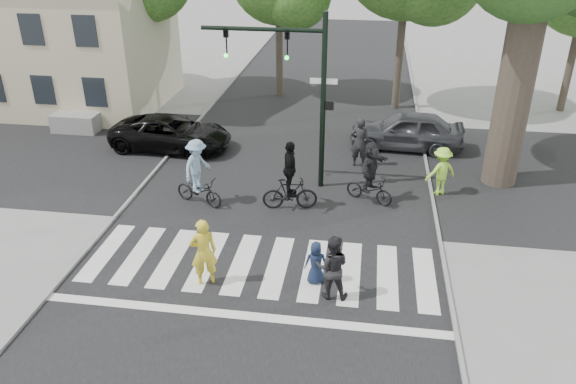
{
  "coord_description": "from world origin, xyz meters",
  "views": [
    {
      "loc": [
        2.69,
        -11.7,
        8.81
      ],
      "look_at": [
        0.5,
        3.0,
        1.3
      ],
      "focal_mm": 35.0,
      "sensor_mm": 36.0,
      "label": 1
    }
  ],
  "objects_px": {
    "traffic_signal": "(298,77)",
    "pedestrian_child": "(316,263)",
    "pedestrian_adult": "(332,267)",
    "cyclist_left": "(198,177)",
    "car_suv": "(171,133)",
    "pedestrian_woman": "(204,252)",
    "cyclist_right": "(370,176)",
    "car_grey": "(407,130)",
    "cyclist_mid": "(290,182)"
  },
  "relations": [
    {
      "from": "cyclist_mid",
      "to": "traffic_signal",
      "type": "bearing_deg",
      "value": 90.1
    },
    {
      "from": "pedestrian_woman",
      "to": "car_grey",
      "type": "relative_size",
      "value": 0.42
    },
    {
      "from": "traffic_signal",
      "to": "pedestrian_child",
      "type": "height_order",
      "value": "traffic_signal"
    },
    {
      "from": "cyclist_mid",
      "to": "car_suv",
      "type": "bearing_deg",
      "value": 141.5
    },
    {
      "from": "pedestrian_adult",
      "to": "car_suv",
      "type": "xyz_separation_m",
      "value": [
        -7.23,
        8.86,
        -0.2
      ]
    },
    {
      "from": "traffic_signal",
      "to": "cyclist_right",
      "type": "xyz_separation_m",
      "value": [
        2.56,
        -0.93,
        -2.95
      ]
    },
    {
      "from": "cyclist_right",
      "to": "cyclist_mid",
      "type": "bearing_deg",
      "value": -160.82
    },
    {
      "from": "pedestrian_child",
      "to": "cyclist_right",
      "type": "bearing_deg",
      "value": -117.1
    },
    {
      "from": "pedestrian_child",
      "to": "car_grey",
      "type": "bearing_deg",
      "value": -117.33
    },
    {
      "from": "car_suv",
      "to": "car_grey",
      "type": "relative_size",
      "value": 1.07
    },
    {
      "from": "cyclist_left",
      "to": "cyclist_right",
      "type": "distance_m",
      "value": 5.67
    },
    {
      "from": "cyclist_right",
      "to": "car_grey",
      "type": "distance_m",
      "value": 5.18
    },
    {
      "from": "traffic_signal",
      "to": "cyclist_mid",
      "type": "bearing_deg",
      "value": -89.9
    },
    {
      "from": "pedestrian_child",
      "to": "car_suv",
      "type": "xyz_separation_m",
      "value": [
        -6.77,
        8.33,
        0.07
      ]
    },
    {
      "from": "car_grey",
      "to": "cyclist_right",
      "type": "bearing_deg",
      "value": -12.66
    },
    {
      "from": "pedestrian_woman",
      "to": "cyclist_left",
      "type": "relative_size",
      "value": 0.83
    },
    {
      "from": "traffic_signal",
      "to": "pedestrian_child",
      "type": "relative_size",
      "value": 4.99
    },
    {
      "from": "pedestrian_woman",
      "to": "car_suv",
      "type": "bearing_deg",
      "value": -90.67
    },
    {
      "from": "pedestrian_woman",
      "to": "cyclist_left",
      "type": "height_order",
      "value": "cyclist_left"
    },
    {
      "from": "pedestrian_adult",
      "to": "car_grey",
      "type": "distance_m",
      "value": 10.59
    },
    {
      "from": "cyclist_mid",
      "to": "cyclist_right",
      "type": "relative_size",
      "value": 1.1
    },
    {
      "from": "traffic_signal",
      "to": "cyclist_right",
      "type": "bearing_deg",
      "value": -20.02
    },
    {
      "from": "pedestrian_woman",
      "to": "pedestrian_adult",
      "type": "distance_m",
      "value": 3.32
    },
    {
      "from": "pedestrian_child",
      "to": "cyclist_left",
      "type": "distance_m",
      "value": 5.76
    },
    {
      "from": "traffic_signal",
      "to": "pedestrian_child",
      "type": "xyz_separation_m",
      "value": [
        1.26,
        -5.76,
        -3.3
      ]
    },
    {
      "from": "cyclist_left",
      "to": "car_grey",
      "type": "height_order",
      "value": "cyclist_left"
    },
    {
      "from": "cyclist_left",
      "to": "cyclist_mid",
      "type": "distance_m",
      "value": 3.02
    },
    {
      "from": "car_suv",
      "to": "car_grey",
      "type": "distance_m",
      "value": 9.58
    },
    {
      "from": "car_suv",
      "to": "pedestrian_woman",
      "type": "bearing_deg",
      "value": -152.69
    },
    {
      "from": "pedestrian_woman",
      "to": "pedestrian_adult",
      "type": "height_order",
      "value": "pedestrian_woman"
    },
    {
      "from": "cyclist_right",
      "to": "car_grey",
      "type": "bearing_deg",
      "value": 74.46
    },
    {
      "from": "cyclist_left",
      "to": "cyclist_mid",
      "type": "height_order",
      "value": "cyclist_mid"
    },
    {
      "from": "pedestrian_adult",
      "to": "car_grey",
      "type": "xyz_separation_m",
      "value": [
        2.23,
        10.35,
        -0.1
      ]
    },
    {
      "from": "traffic_signal",
      "to": "cyclist_left",
      "type": "relative_size",
      "value": 2.64
    },
    {
      "from": "cyclist_left",
      "to": "cyclist_right",
      "type": "xyz_separation_m",
      "value": [
        5.58,
        1.0,
        -0.03
      ]
    },
    {
      "from": "traffic_signal",
      "to": "car_suv",
      "type": "bearing_deg",
      "value": 155.04
    },
    {
      "from": "cyclist_right",
      "to": "car_suv",
      "type": "height_order",
      "value": "cyclist_right"
    },
    {
      "from": "pedestrian_adult",
      "to": "cyclist_right",
      "type": "relative_size",
      "value": 0.82
    },
    {
      "from": "pedestrian_child",
      "to": "car_suv",
      "type": "bearing_deg",
      "value": -62.89
    },
    {
      "from": "car_suv",
      "to": "pedestrian_adult",
      "type": "bearing_deg",
      "value": -137.53
    },
    {
      "from": "pedestrian_child",
      "to": "pedestrian_adult",
      "type": "xyz_separation_m",
      "value": [
        0.46,
        -0.54,
        0.27
      ]
    },
    {
      "from": "pedestrian_woman",
      "to": "cyclist_right",
      "type": "xyz_separation_m",
      "value": [
        4.16,
        5.28,
        0.01
      ]
    },
    {
      "from": "pedestrian_adult",
      "to": "cyclist_right",
      "type": "height_order",
      "value": "cyclist_right"
    },
    {
      "from": "cyclist_right",
      "to": "pedestrian_child",
      "type": "bearing_deg",
      "value": -105.1
    },
    {
      "from": "traffic_signal",
      "to": "pedestrian_woman",
      "type": "distance_m",
      "value": 7.06
    },
    {
      "from": "pedestrian_adult",
      "to": "traffic_signal",
      "type": "bearing_deg",
      "value": -76.09
    },
    {
      "from": "pedestrian_woman",
      "to": "car_grey",
      "type": "distance_m",
      "value": 11.66
    },
    {
      "from": "pedestrian_child",
      "to": "pedestrian_adult",
      "type": "distance_m",
      "value": 0.76
    },
    {
      "from": "cyclist_right",
      "to": "pedestrian_adult",
      "type": "bearing_deg",
      "value": -98.94
    },
    {
      "from": "cyclist_left",
      "to": "car_suv",
      "type": "xyz_separation_m",
      "value": [
        -2.5,
        4.5,
        -0.31
      ]
    }
  ]
}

